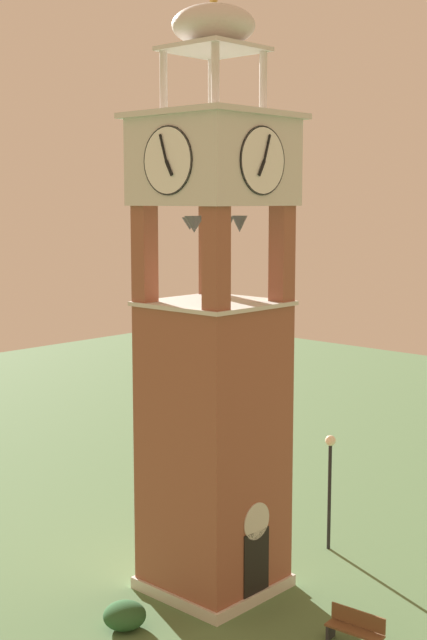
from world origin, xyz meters
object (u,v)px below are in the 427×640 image
at_px(clock_tower, 214,361).
at_px(trash_bin, 192,521).
at_px(lamp_post, 330,471).
at_px(park_bench, 356,629).

distance_m(clock_tower, trash_bin, 8.01).
bearing_deg(lamp_post, clock_tower, 169.62).
bearing_deg(trash_bin, lamp_post, -64.74).
bearing_deg(lamp_post, park_bench, -138.30).
distance_m(park_bench, lamp_post, 6.84).
xyz_separation_m(clock_tower, trash_bin, (2.71, 3.55, -6.64)).
xyz_separation_m(clock_tower, lamp_post, (4.81, -0.88, -4.30)).
distance_m(lamp_post, trash_bin, 5.43).
xyz_separation_m(clock_tower, park_bench, (-0.02, -5.18, -6.56)).
distance_m(clock_tower, lamp_post, 6.51).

